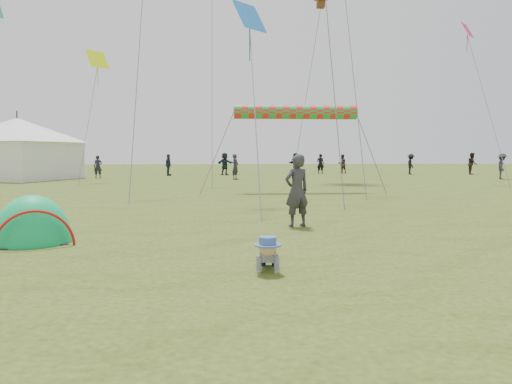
{
  "coord_description": "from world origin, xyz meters",
  "views": [
    {
      "loc": [
        0.35,
        -8.13,
        1.79
      ],
      "look_at": [
        1.08,
        1.8,
        1.0
      ],
      "focal_mm": 35.0,
      "sensor_mm": 36.0,
      "label": 1
    }
  ],
  "objects": [
    {
      "name": "crowd_person_0",
      "position": [
        1.43,
        25.21,
        0.85
      ],
      "size": [
        0.65,
        0.74,
        1.7
      ],
      "primitive_type": "imported",
      "rotation": [
        0.0,
        0.0,
        1.07
      ],
      "color": "#27262E",
      "rests_on": "ground"
    },
    {
      "name": "crowd_person_14",
      "position": [
        -3.61,
        31.17,
        0.84
      ],
      "size": [
        0.64,
        1.06,
        1.68
      ],
      "primitive_type": "imported",
      "rotation": [
        0.0,
        0.0,
        1.32
      ],
      "color": "#273141",
      "rests_on": "ground"
    },
    {
      "name": "crowd_person_12",
      "position": [
        -8.17,
        27.69,
        0.8
      ],
      "size": [
        0.62,
        0.45,
        1.59
      ],
      "primitive_type": "imported",
      "rotation": [
        0.0,
        0.0,
        0.12
      ],
      "color": "#22232D",
      "rests_on": "ground"
    },
    {
      "name": "rainbow_tube_kite",
      "position": [
        3.82,
        14.51,
        3.62
      ],
      "size": [
        5.59,
        0.64,
        0.64
      ],
      "primitive_type": "cylinder",
      "rotation": [
        0.0,
        1.57,
        0.0
      ],
      "color": "red"
    },
    {
      "name": "crowd_person_1",
      "position": [
        11.0,
        34.55,
        0.82
      ],
      "size": [
        0.95,
        0.84,
        1.64
      ],
      "primitive_type": "imported",
      "rotation": [
        0.0,
        0.0,
        3.46
      ],
      "color": "#3B2C29",
      "rests_on": "ground"
    },
    {
      "name": "crowd_person_7",
      "position": [
        21.01,
        31.28,
        0.9
      ],
      "size": [
        0.95,
        1.06,
        1.79
      ],
      "primitive_type": "imported",
      "rotation": [
        0.0,
        0.0,
        1.19
      ],
      "color": "black",
      "rests_on": "ground"
    },
    {
      "name": "crowd_person_6",
      "position": [
        8.89,
        33.55,
        0.84
      ],
      "size": [
        0.71,
        0.59,
        1.68
      ],
      "primitive_type": "imported",
      "rotation": [
        0.0,
        0.0,
        2.78
      ],
      "color": "black",
      "rests_on": "ground"
    },
    {
      "name": "event_marquee",
      "position": [
        -12.98,
        26.15,
        2.19
      ],
      "size": [
        8.22,
        8.22,
        4.37
      ],
      "primitive_type": null,
      "rotation": [
        0.0,
        0.0,
        -0.37
      ],
      "color": "white",
      "rests_on": "ground"
    },
    {
      "name": "diamond_kite_10",
      "position": [
        1.44,
        9.72,
        6.55
      ],
      "size": [
        1.3,
        1.3,
        1.06
      ],
      "primitive_type": "plane",
      "rotation": [
        1.05,
        0.0,
        0.79
      ],
      "color": "blue"
    },
    {
      "name": "diamond_kite_8",
      "position": [
        -7.09,
        23.67,
        7.51
      ],
      "size": [
        1.36,
        1.36,
        1.11
      ],
      "primitive_type": "plane",
      "rotation": [
        1.05,
        0.0,
        0.79
      ],
      "color": "#CCDF07"
    },
    {
      "name": "diamond_kite_6",
      "position": [
        15.06,
        21.02,
        9.03
      ],
      "size": [
        1.11,
        1.11,
        0.91
      ],
      "primitive_type": "plane",
      "rotation": [
        1.05,
        0.0,
        0.79
      ],
      "color": "#CD235B"
    },
    {
      "name": "crowd_person_5",
      "position": [
        6.69,
        33.14,
        0.88
      ],
      "size": [
        1.38,
        1.64,
        1.77
      ],
      "primitive_type": "imported",
      "rotation": [
        0.0,
        0.0,
        4.09
      ],
      "color": "black",
      "rests_on": "ground"
    },
    {
      "name": "ground",
      "position": [
        0.0,
        0.0,
        0.0
      ],
      "size": [
        140.0,
        140.0,
        0.0
      ],
      "primitive_type": "plane",
      "color": "#294213"
    },
    {
      "name": "crowd_person_9",
      "position": [
        16.02,
        31.72,
        0.84
      ],
      "size": [
        0.78,
        1.17,
        1.69
      ],
      "primitive_type": "imported",
      "rotation": [
        0.0,
        0.0,
        1.43
      ],
      "color": "black",
      "rests_on": "ground"
    },
    {
      "name": "standing_adult",
      "position": [
        2.21,
        3.71,
        0.88
      ],
      "size": [
        0.75,
        0.63,
        1.75
      ],
      "primitive_type": "imported",
      "rotation": [
        0.0,
        0.0,
        3.53
      ],
      "color": "#302F36",
      "rests_on": "ground"
    },
    {
      "name": "crowd_person_3",
      "position": [
        19.32,
        24.1,
        0.87
      ],
      "size": [
        1.08,
        1.29,
        1.74
      ],
      "primitive_type": "imported",
      "rotation": [
        0.0,
        0.0,
        1.11
      ],
      "color": "#2A2B30",
      "rests_on": "ground"
    },
    {
      "name": "crawling_toddler",
      "position": [
        1.08,
        -0.7,
        0.28
      ],
      "size": [
        0.61,
        0.8,
        0.56
      ],
      "primitive_type": null,
      "rotation": [
        0.0,
        0.0,
        -0.13
      ],
      "color": "black",
      "rests_on": "ground"
    },
    {
      "name": "crowd_person_11",
      "position": [
        0.79,
        31.92,
        0.9
      ],
      "size": [
        1.62,
        1.46,
        1.79
      ],
      "primitive_type": "imported",
      "rotation": [
        0.0,
        0.0,
        2.46
      ],
      "color": "#1D2833",
      "rests_on": "ground"
    },
    {
      "name": "popup_tent",
      "position": [
        -3.32,
        1.86,
        0.0
      ],
      "size": [
        1.85,
        1.72,
        1.93
      ],
      "primitive_type": "ellipsoid",
      "rotation": [
        0.0,
        0.0,
        0.41
      ],
      "color": "#04A26B",
      "rests_on": "ground"
    }
  ]
}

